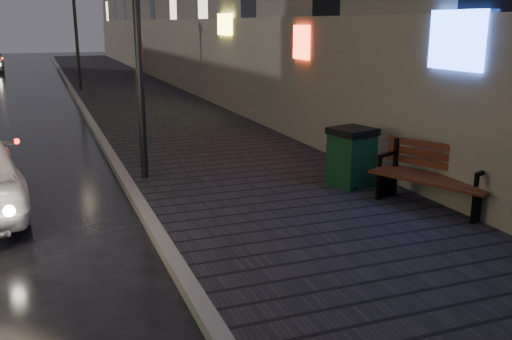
# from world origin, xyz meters

# --- Properties ---
(sidewalk) EXTENTS (4.60, 58.00, 0.15)m
(sidewalk) POSITION_xyz_m (3.90, 21.00, 0.07)
(sidewalk) COLOR black
(sidewalk) RESTS_ON ground
(curb) EXTENTS (0.20, 58.00, 0.15)m
(curb) POSITION_xyz_m (1.50, 21.00, 0.07)
(curb) COLOR slate
(curb) RESTS_ON ground
(lamp_far) EXTENTS (0.36, 0.36, 5.28)m
(lamp_far) POSITION_xyz_m (1.85, 22.00, 3.49)
(lamp_far) COLOR black
(lamp_far) RESTS_ON sidewalk
(bench) EXTENTS (1.44, 2.11, 1.02)m
(bench) POSITION_xyz_m (5.92, 2.52, 0.66)
(bench) COLOR black
(bench) RESTS_ON sidewalk
(trash_bin) EXTENTS (0.85, 0.85, 1.07)m
(trash_bin) POSITION_xyz_m (5.29, 4.09, 0.69)
(trash_bin) COLOR #0E3219
(trash_bin) RESTS_ON sidewalk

